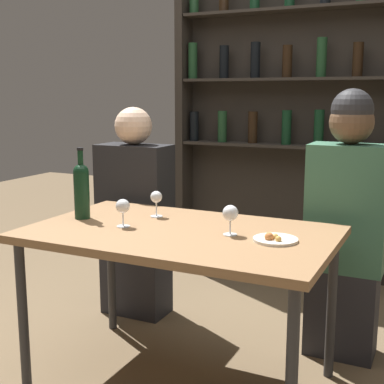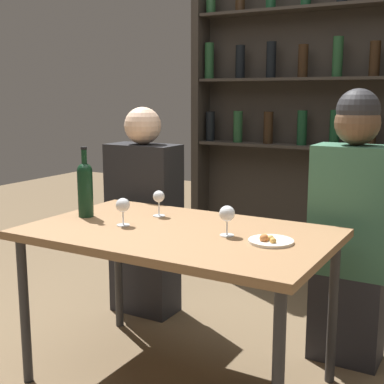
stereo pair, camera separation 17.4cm
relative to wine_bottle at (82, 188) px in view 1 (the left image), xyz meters
The scene contains 10 objects.
ground_plane 1.02m from the wine_bottle, ahead, with size 10.00×10.00×0.00m, color brown.
dining_table 0.56m from the wine_bottle, ahead, with size 1.33×0.81×0.72m.
wine_rack_wall 1.78m from the wine_bottle, 72.63° to the left, with size 1.64×0.21×2.13m.
wine_bottle is the anchor object (origin of this frame).
wine_glass_0 0.36m from the wine_bottle, 30.40° to the left, with size 0.06×0.06×0.13m.
wine_glass_1 0.28m from the wine_bottle, 12.55° to the right, with size 0.06×0.06×0.13m.
wine_glass_2 0.76m from the wine_bottle, ahead, with size 0.07×0.07×0.13m.
food_plate_0 0.96m from the wine_bottle, ahead, with size 0.18×0.18×0.04m.
seated_person_left 0.67m from the wine_bottle, 97.52° to the left, with size 0.42×0.22×1.24m.
seated_person_right 1.30m from the wine_bottle, 27.87° to the left, with size 0.38×0.22×1.34m.
Camera 1 is at (1.03, -2.03, 1.31)m, focal length 50.00 mm.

